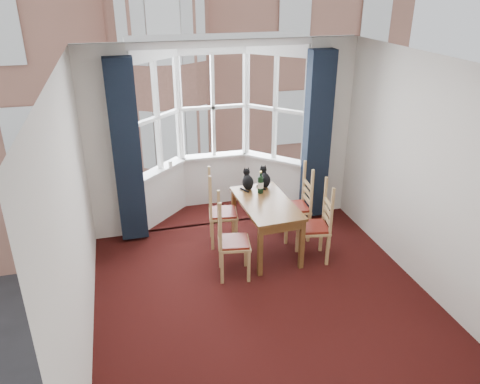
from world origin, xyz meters
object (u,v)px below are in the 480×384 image
object	(u,v)px
chair_left_near	(227,243)
chair_right_near	(320,228)
chair_left_far	(217,214)
cat_right	(265,179)
dining_table	(266,209)
cat_left	(248,181)
wine_bottle	(261,184)
candle_tall	(170,164)
chair_right_far	(301,208)

from	to	relation	value
chair_left_near	chair_right_near	distance (m)	1.32
chair_left_far	cat_right	bearing A→B (deg)	11.73
chair_left_near	cat_right	bearing A→B (deg)	50.90
dining_table	cat_left	world-z (taller)	cat_left
wine_bottle	chair_right_near	bearing A→B (deg)	-48.79
dining_table	cat_left	size ratio (longest dim) A/B	4.12
dining_table	cat_right	size ratio (longest dim) A/B	4.07
cat_right	chair_left_near	bearing A→B (deg)	-129.10
dining_table	wine_bottle	world-z (taller)	wine_bottle
dining_table	cat_right	bearing A→B (deg)	75.18
chair_right_near	cat_left	bearing A→B (deg)	130.22
dining_table	chair_right_near	bearing A→B (deg)	-32.41
chair_left_near	candle_tall	size ratio (longest dim) A/B	8.58
dining_table	chair_left_near	xyz separation A→B (m)	(-0.67, -0.48, -0.18)
cat_right	wine_bottle	world-z (taller)	wine_bottle
chair_right_near	chair_left_far	bearing A→B (deg)	148.87
chair_right_near	cat_right	xyz separation A→B (m)	(-0.51, 0.92, 0.40)
chair_left_near	chair_left_far	distance (m)	0.84
chair_right_near	wine_bottle	distance (m)	1.05
chair_left_far	cat_right	distance (m)	0.87
cat_left	wine_bottle	xyz separation A→B (m)	(0.14, -0.19, 0.02)
dining_table	chair_left_near	world-z (taller)	chair_left_near
dining_table	chair_right_near	world-z (taller)	chair_right_near
chair_left_far	wine_bottle	bearing A→B (deg)	-4.10
chair_left_far	cat_left	distance (m)	0.66
chair_left_near	candle_tall	distance (m)	1.93
chair_right_far	wine_bottle	distance (m)	0.74
candle_tall	chair_left_near	bearing A→B (deg)	-75.55
chair_right_far	candle_tall	distance (m)	2.12
dining_table	chair_right_far	bearing A→B (deg)	21.00
dining_table	chair_left_near	bearing A→B (deg)	-144.41
cat_right	wine_bottle	bearing A→B (deg)	-121.36
wine_bottle	chair_left_near	bearing A→B (deg)	-130.85
dining_table	chair_left_far	xyz separation A→B (m)	(-0.62, 0.36, -0.18)
chair_right_far	cat_right	bearing A→B (deg)	150.01
cat_right	candle_tall	bearing A→B (deg)	147.40
chair_left_near	wine_bottle	bearing A→B (deg)	49.15
chair_left_near	cat_left	xyz separation A→B (m)	(0.55, 0.98, 0.40)
chair_left_far	chair_right_far	size ratio (longest dim) A/B	1.00
chair_right_near	cat_left	distance (m)	1.25
chair_left_far	chair_right_near	bearing A→B (deg)	-31.13
chair_right_far	cat_left	bearing A→B (deg)	160.60
chair_left_far	chair_right_near	xyz separation A→B (m)	(1.26, -0.76, 0.00)
chair_right_near	wine_bottle	size ratio (longest dim) A/B	2.80
chair_left_far	chair_right_far	xyz separation A→B (m)	(1.24, -0.12, 0.00)
dining_table	candle_tall	bearing A→B (deg)	130.60
chair_right_far	cat_left	size ratio (longest dim) A/B	2.90
chair_left_far	chair_right_near	world-z (taller)	same
chair_left_far	dining_table	bearing A→B (deg)	-29.78
chair_right_far	wine_bottle	xyz separation A→B (m)	(-0.61, 0.07, 0.43)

